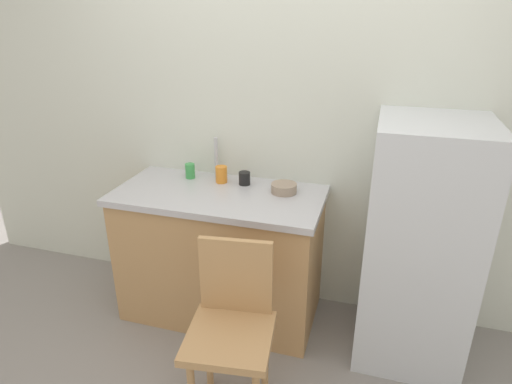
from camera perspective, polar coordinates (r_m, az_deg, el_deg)
The scene contains 10 objects.
back_wall at distance 2.76m, azimuth 3.44°, elevation 8.78°, with size 4.80×0.10×2.43m, color silver.
cabinet_base at distance 2.84m, azimuth -4.60°, elevation -8.42°, with size 1.23×0.60×0.83m, color tan.
countertop at distance 2.64m, azimuth -4.89°, elevation -0.39°, with size 1.27×0.64×0.04m, color #B7B7BC.
faucet at distance 2.85m, azimuth -5.23°, elevation 4.58°, with size 0.02×0.02×0.26m, color #B7B7BC.
refrigerator at distance 2.56m, azimuth 20.58°, elevation -6.55°, with size 0.57×0.62×1.39m, color silver.
chair at distance 2.18m, azimuth -3.17°, elevation -16.89°, with size 0.45×0.45×0.89m.
terracotta_bowl at distance 2.62m, azimuth 3.69°, elevation 0.51°, with size 0.15×0.15×0.06m, color gray.
cup_black at distance 2.73m, azimuth -1.52°, elevation 1.81°, with size 0.07×0.07×0.08m, color black.
cup_green at distance 2.86m, azimuth -8.64°, elevation 2.75°, with size 0.06×0.06×0.10m, color green.
cup_orange at distance 2.76m, azimuth -4.57°, elevation 2.32°, with size 0.07×0.07×0.11m, color orange.
Camera 1 is at (0.60, -1.60, 1.89)m, focal length 30.48 mm.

